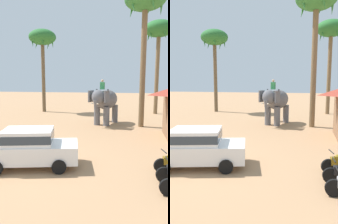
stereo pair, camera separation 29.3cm
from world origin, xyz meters
TOP-DOWN VIEW (x-y plane):
  - ground_plane at (0.00, 0.00)m, footprint 120.00×120.00m
  - car_sedan_foreground at (0.00, -0.11)m, footprint 4.38×2.61m
  - elephant_with_mahout at (2.37, 10.19)m, footprint 2.65×4.01m
  - palm_tree_behind_elephant at (5.40, 9.61)m, footprint 3.20×3.20m
  - palm_tree_near_hut at (7.52, 17.31)m, footprint 3.20×3.20m
  - palm_tree_left_of_road at (-5.69, 16.64)m, footprint 3.20×3.20m

SIDE VIEW (x-z plane):
  - ground_plane at x=0.00m, z-range 0.00..0.00m
  - car_sedan_foreground at x=0.00m, z-range 0.08..1.78m
  - elephant_with_mahout at x=2.37m, z-range 0.05..3.93m
  - palm_tree_left_of_road at x=-5.69m, z-range 3.61..13.37m
  - palm_tree_near_hut at x=7.52m, z-range 3.84..14.16m
  - palm_tree_behind_elephant at x=5.40m, z-range 4.09..15.02m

